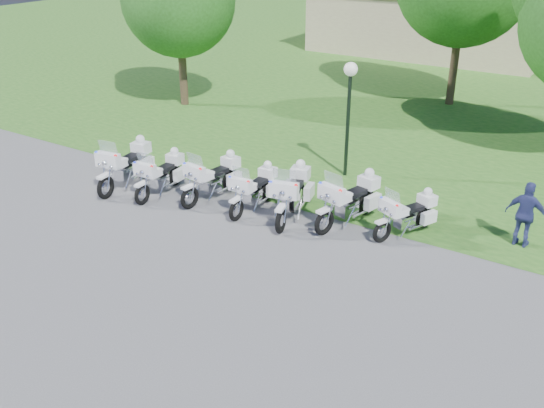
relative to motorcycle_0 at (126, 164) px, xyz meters
The scene contains 12 objects.
ground 6.96m from the motorcycle_0, 13.49° to the right, with size 100.00×100.00×0.00m, color #58585D.
grass_lawn 26.27m from the motorcycle_0, 75.16° to the left, with size 100.00×48.00×0.01m, color #2A6520.
motorcycle_0 is the anchor object (origin of this frame).
motorcycle_1 1.33m from the motorcycle_0, ahead, with size 0.86×2.32×1.56m.
motorcycle_2 2.99m from the motorcycle_0, 14.50° to the left, with size 0.99×2.43×1.64m.
motorcycle_3 4.44m from the motorcycle_0, 10.14° to the left, with size 0.76×2.29×1.54m.
motorcycle_4 5.64m from the motorcycle_0, ahead, with size 1.26×2.56×1.75m.
motorcycle_5 7.27m from the motorcycle_0, 11.56° to the left, with size 1.22×2.52×1.72m.
motorcycle_6 8.90m from the motorcycle_0, 10.83° to the left, with size 1.27×2.03×1.46m.
lamp_post 7.42m from the motorcycle_0, 39.67° to the left, with size 0.44×0.44×3.77m.
building_west 26.43m from the motorcycle_0, 88.42° to the left, with size 14.56×8.32×4.10m.
bystander_c 11.80m from the motorcycle_0, 12.95° to the left, with size 1.04×0.43×1.78m, color navy.
Camera 1 is at (6.78, -10.96, 7.72)m, focal length 40.00 mm.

